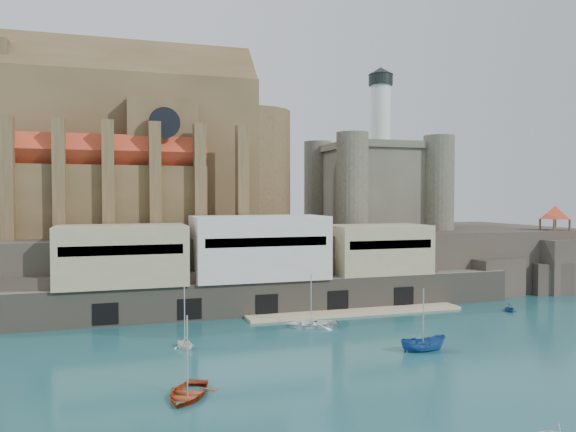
% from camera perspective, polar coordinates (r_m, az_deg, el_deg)
% --- Properties ---
extents(ground, '(300.00, 300.00, 0.00)m').
position_cam_1_polar(ground, '(60.38, 12.35, -13.08)').
color(ground, '#184B51').
rests_on(ground, ground).
extents(promontory, '(100.00, 36.00, 10.00)m').
position_cam_1_polar(promontory, '(95.08, 0.41, -4.49)').
color(promontory, '#2A2420').
rests_on(promontory, ground).
extents(quay, '(70.00, 12.00, 13.05)m').
position_cam_1_polar(quay, '(76.65, -3.01, -5.20)').
color(quay, '#676153').
rests_on(quay, ground).
extents(church, '(47.00, 25.93, 30.51)m').
position_cam_1_polar(church, '(92.82, -14.37, 5.93)').
color(church, brown).
rests_on(church, promontory).
extents(castle_keep, '(21.20, 21.20, 29.30)m').
position_cam_1_polar(castle_keep, '(102.19, 8.86, 3.46)').
color(castle_keep, '#4D493C').
rests_on(castle_keep, promontory).
extents(rock_outcrop, '(14.50, 10.50, 8.70)m').
position_cam_1_polar(rock_outcrop, '(104.96, 25.47, -4.57)').
color(rock_outcrop, '#2A2420').
rests_on(rock_outcrop, ground).
extents(pavilion, '(6.40, 6.40, 5.40)m').
position_cam_1_polar(pavilion, '(104.47, 25.48, 0.20)').
color(pavilion, brown).
rests_on(pavilion, rock_outcrop).
extents(boat_0, '(4.29, 2.83, 5.83)m').
position_cam_1_polar(boat_0, '(46.73, -10.16, -17.61)').
color(boat_0, '#AE3814').
rests_on(boat_0, ground).
extents(boat_2, '(2.02, 1.97, 4.87)m').
position_cam_1_polar(boat_2, '(59.96, 13.56, -13.20)').
color(boat_2, '#1F4D93').
rests_on(boat_2, ground).
extents(boat_4, '(3.06, 2.45, 3.08)m').
position_cam_1_polar(boat_4, '(60.54, -10.44, -13.03)').
color(boat_4, white).
rests_on(boat_4, ground).
extents(boat_6, '(2.18, 4.69, 6.33)m').
position_cam_1_polar(boat_6, '(68.87, 2.35, -11.15)').
color(boat_6, white).
rests_on(boat_6, ground).
extents(boat_7, '(2.71, 2.25, 2.71)m').
position_cam_1_polar(boat_7, '(83.19, 21.58, -8.99)').
color(boat_7, navy).
rests_on(boat_7, ground).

